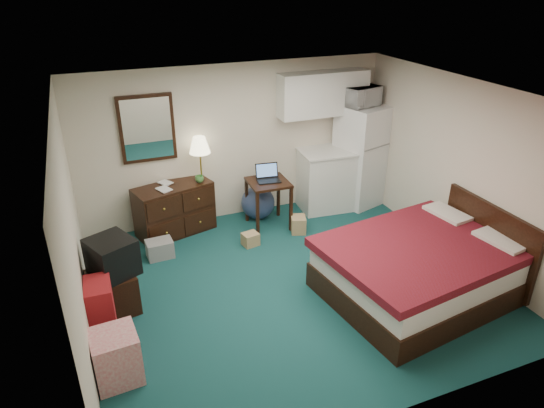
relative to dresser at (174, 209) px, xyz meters
name	(u,v)px	position (x,y,z in m)	size (l,w,h in m)	color
floor	(291,284)	(1.11, -1.98, -0.40)	(5.00, 4.50, 0.01)	#104244
ceiling	(295,95)	(1.11, -1.98, 2.10)	(5.00, 4.50, 0.01)	beige
walls	(293,198)	(1.11, -1.98, 0.85)	(5.01, 4.51, 2.50)	beige
mirror	(147,128)	(-0.24, 0.24, 1.25)	(0.80, 0.06, 1.00)	white
upper_cabinets	(323,94)	(2.56, 0.10, 1.55)	(1.50, 0.35, 0.70)	silver
headboard	(488,240)	(3.57, -2.76, 0.15)	(0.06, 1.56, 1.00)	black
dresser	(174,209)	(0.00, 0.00, 0.00)	(1.17, 0.53, 0.80)	black
floor_lamp	(202,182)	(0.48, 0.07, 0.34)	(0.32, 0.32, 1.48)	gold
desk	(268,204)	(1.43, -0.34, -0.01)	(0.61, 0.61, 0.77)	black
exercise_ball	(258,202)	(1.37, -0.02, -0.12)	(0.55, 0.55, 0.55)	navy
kitchen_counter	(327,180)	(2.62, -0.07, 0.11)	(0.92, 0.70, 1.01)	silver
fridge	(361,156)	(3.24, -0.10, 0.47)	(0.71, 0.71, 1.74)	silver
bed	(419,270)	(2.51, -2.76, -0.04)	(2.22, 1.73, 0.71)	#5D0C11
tv_stand	(113,292)	(-1.10, -1.66, -0.15)	(0.50, 0.55, 0.50)	black
suitcase	(102,311)	(-1.25, -2.13, -0.04)	(0.28, 0.44, 0.72)	maroon
retail_box	(116,357)	(-1.17, -2.82, -0.12)	(0.44, 0.44, 0.55)	silver
file_bin	(160,249)	(-0.37, -0.65, -0.27)	(0.37, 0.28, 0.26)	gray
cardboard_box_a	(250,239)	(0.95, -0.83, -0.30)	(0.23, 0.20, 0.20)	#A08452
cardboard_box_b	(298,224)	(1.79, -0.72, -0.27)	(0.22, 0.26, 0.26)	#A08452
laptop	(269,174)	(1.44, -0.34, 0.50)	(0.36, 0.29, 0.24)	black
crt_tv	(112,257)	(-1.04, -1.64, 0.33)	(0.48, 0.52, 0.45)	black
microwave	(362,94)	(3.16, -0.08, 1.53)	(0.58, 0.32, 0.39)	silver
book_a	(158,184)	(-0.22, -0.14, 0.51)	(0.17, 0.02, 0.23)	#A08452
book_b	(161,179)	(-0.15, 0.08, 0.50)	(0.16, 0.02, 0.21)	#A08452
mug	(199,178)	(0.42, -0.02, 0.46)	(0.13, 0.11, 0.13)	#45833C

